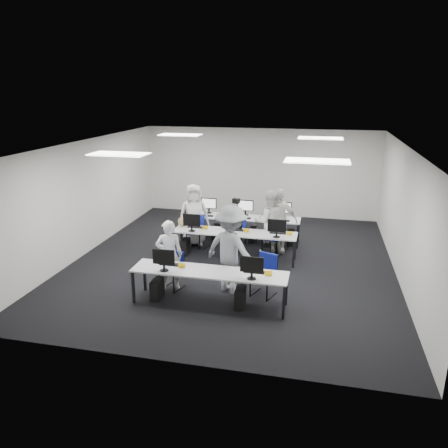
% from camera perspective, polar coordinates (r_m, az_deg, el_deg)
% --- Properties ---
extents(room, '(9.00, 9.02, 3.00)m').
position_cam_1_polar(room, '(10.87, 1.22, 2.50)').
color(room, black).
rests_on(room, ground).
extents(ceiling_panels, '(5.20, 4.60, 0.02)m').
position_cam_1_polar(ceiling_panels, '(10.59, 1.28, 10.29)').
color(ceiling_panels, white).
rests_on(ceiling_panels, room).
extents(desk_front, '(3.20, 0.70, 0.73)m').
position_cam_1_polar(desk_front, '(8.93, -1.94, -6.46)').
color(desk_front, '#B7BABC').
rests_on(desk_front, ground).
extents(desk_mid, '(3.20, 0.70, 0.73)m').
position_cam_1_polar(desk_mid, '(11.29, 1.40, -1.27)').
color(desk_mid, '#B7BABC').
rests_on(desk_mid, ground).
extents(desk_back, '(3.20, 0.70, 0.73)m').
position_cam_1_polar(desk_back, '(12.61, 2.67, 0.70)').
color(desk_back, '#B7BABC').
rests_on(desk_back, ground).
extents(equipment_front, '(2.51, 0.41, 1.19)m').
position_cam_1_polar(equipment_front, '(9.09, -3.13, -8.25)').
color(equipment_front, '#0D31AD').
rests_on(equipment_front, desk_front).
extents(equipment_mid, '(2.91, 0.41, 1.19)m').
position_cam_1_polar(equipment_mid, '(11.42, 0.43, -2.77)').
color(equipment_mid, white).
rests_on(equipment_mid, desk_mid).
extents(equipment_back, '(2.91, 0.41, 1.19)m').
position_cam_1_polar(equipment_back, '(12.69, 3.51, -0.72)').
color(equipment_back, white).
rests_on(equipment_back, desk_back).
extents(chair_0, '(0.52, 0.55, 0.83)m').
position_cam_1_polar(chair_0, '(9.85, -6.71, -6.88)').
color(chair_0, navy).
rests_on(chair_0, ground).
extents(chair_1, '(0.58, 0.61, 0.91)m').
position_cam_1_polar(chair_1, '(9.50, 5.22, -7.63)').
color(chair_1, navy).
rests_on(chair_1, ground).
extents(chair_2, '(0.43, 0.47, 0.84)m').
position_cam_1_polar(chair_2, '(12.31, -3.82, -1.75)').
color(chair_2, navy).
rests_on(chair_2, ground).
extents(chair_3, '(0.49, 0.53, 0.93)m').
position_cam_1_polar(chair_3, '(12.02, 1.38, -2.05)').
color(chair_3, navy).
rests_on(chair_3, ground).
extents(chair_4, '(0.57, 0.60, 0.94)m').
position_cam_1_polar(chair_4, '(11.77, 6.37, -2.59)').
color(chair_4, navy).
rests_on(chair_4, ground).
extents(chair_5, '(0.59, 0.62, 0.96)m').
position_cam_1_polar(chair_5, '(12.33, -2.97, -1.52)').
color(chair_5, navy).
rests_on(chair_5, ground).
extents(chair_6, '(0.51, 0.54, 0.88)m').
position_cam_1_polar(chair_6, '(12.17, 1.92, -1.91)').
color(chair_6, navy).
rests_on(chair_6, ground).
extents(chair_7, '(0.56, 0.59, 0.92)m').
position_cam_1_polar(chair_7, '(12.09, 7.09, -2.09)').
color(chair_7, navy).
rests_on(chair_7, ground).
extents(handbag, '(0.33, 0.24, 0.25)m').
position_cam_1_polar(handbag, '(11.76, -5.36, 0.32)').
color(handbag, tan).
rests_on(handbag, desk_mid).
extents(student_0, '(0.67, 0.54, 1.59)m').
position_cam_1_polar(student_0, '(9.61, -7.15, -4.07)').
color(student_0, beige).
rests_on(student_0, ground).
extents(student_1, '(0.98, 0.85, 1.73)m').
position_cam_1_polar(student_1, '(11.73, 5.92, 0.31)').
color(student_1, beige).
rests_on(student_1, ground).
extents(student_2, '(0.99, 0.82, 1.75)m').
position_cam_1_polar(student_2, '(12.29, -3.94, 1.18)').
color(student_2, beige).
rests_on(student_2, ground).
extents(student_3, '(1.07, 0.51, 1.77)m').
position_cam_1_polar(student_3, '(11.79, 7.04, 0.45)').
color(student_3, beige).
rests_on(student_3, ground).
extents(photographer, '(1.44, 1.15, 1.94)m').
position_cam_1_polar(photographer, '(9.38, 0.92, -3.32)').
color(photographer, slate).
rests_on(photographer, ground).
extents(dslr_camera, '(0.20, 0.22, 0.10)m').
position_cam_1_polar(dslr_camera, '(9.22, 1.59, 3.04)').
color(dslr_camera, black).
rests_on(dslr_camera, photographer).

